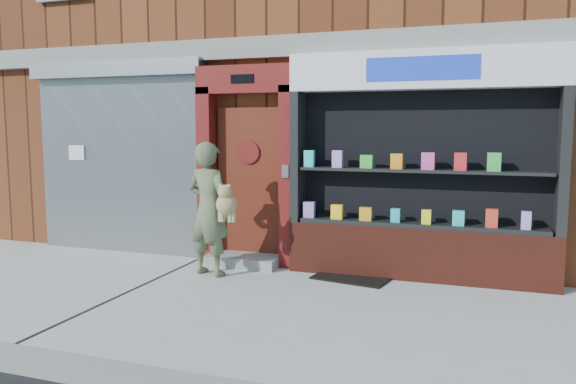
% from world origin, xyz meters
% --- Properties ---
extents(ground, '(80.00, 80.00, 0.00)m').
position_xyz_m(ground, '(0.00, 0.00, 0.00)').
color(ground, '#9E9E99').
rests_on(ground, ground).
extents(curb, '(60.00, 0.30, 0.12)m').
position_xyz_m(curb, '(0.00, -2.15, 0.06)').
color(curb, gray).
rests_on(curb, ground).
extents(building, '(12.00, 8.16, 8.00)m').
position_xyz_m(building, '(-0.00, 5.99, 4.00)').
color(building, '#552613').
rests_on(building, ground).
extents(shutter_bay, '(3.10, 0.30, 3.04)m').
position_xyz_m(shutter_bay, '(-3.00, 1.93, 1.72)').
color(shutter_bay, gray).
rests_on(shutter_bay, ground).
extents(red_door_bay, '(1.52, 0.58, 2.90)m').
position_xyz_m(red_door_bay, '(-0.75, 1.86, 1.46)').
color(red_door_bay, '#4E0E0D').
rests_on(red_door_bay, ground).
extents(pharmacy_bay, '(3.50, 0.41, 3.00)m').
position_xyz_m(pharmacy_bay, '(1.75, 1.81, 1.37)').
color(pharmacy_bay, '#5F2116').
rests_on(pharmacy_bay, ground).
extents(woman, '(0.86, 0.58, 1.82)m').
position_xyz_m(woman, '(-0.96, 1.06, 0.92)').
color(woman, '#576442').
rests_on(woman, ground).
extents(doormat, '(1.10, 0.86, 0.02)m').
position_xyz_m(doormat, '(0.93, 1.55, 0.01)').
color(doormat, black).
rests_on(doormat, ground).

